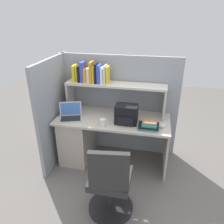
{
  "coord_description": "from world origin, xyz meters",
  "views": [
    {
      "loc": [
        0.57,
        -2.74,
        2.13
      ],
      "look_at": [
        0.0,
        -0.05,
        0.85
      ],
      "focal_mm": 35.32,
      "sensor_mm": 36.0,
      "label": 1
    }
  ],
  "objects_px": {
    "laptop": "(71,115)",
    "paper_cup": "(103,122)",
    "office_chair": "(110,186)",
    "computer_mouse": "(163,126)",
    "backpack": "(126,114)"
  },
  "relations": [
    {
      "from": "computer_mouse",
      "to": "paper_cup",
      "type": "relative_size",
      "value": 1.08
    },
    {
      "from": "computer_mouse",
      "to": "office_chair",
      "type": "xyz_separation_m",
      "value": [
        -0.53,
        -0.83,
        -0.35
      ]
    },
    {
      "from": "laptop",
      "to": "office_chair",
      "type": "xyz_separation_m",
      "value": [
        0.75,
        -0.83,
        -0.39
      ]
    },
    {
      "from": "laptop",
      "to": "paper_cup",
      "type": "bearing_deg",
      "value": -13.59
    },
    {
      "from": "laptop",
      "to": "paper_cup",
      "type": "xyz_separation_m",
      "value": [
        0.5,
        -0.12,
        -0.0
      ]
    },
    {
      "from": "computer_mouse",
      "to": "laptop",
      "type": "bearing_deg",
      "value": -155.91
    },
    {
      "from": "laptop",
      "to": "computer_mouse",
      "type": "bearing_deg",
      "value": -0.24
    },
    {
      "from": "paper_cup",
      "to": "office_chair",
      "type": "xyz_separation_m",
      "value": [
        0.25,
        -0.71,
        -0.38
      ]
    },
    {
      "from": "laptop",
      "to": "paper_cup",
      "type": "relative_size",
      "value": 3.91
    },
    {
      "from": "computer_mouse",
      "to": "paper_cup",
      "type": "bearing_deg",
      "value": -147.26
    },
    {
      "from": "laptop",
      "to": "paper_cup",
      "type": "distance_m",
      "value": 0.51
    },
    {
      "from": "computer_mouse",
      "to": "office_chair",
      "type": "height_order",
      "value": "office_chair"
    },
    {
      "from": "laptop",
      "to": "computer_mouse",
      "type": "xyz_separation_m",
      "value": [
        1.28,
        -0.01,
        -0.03
      ]
    },
    {
      "from": "laptop",
      "to": "backpack",
      "type": "height_order",
      "value": "backpack"
    },
    {
      "from": "backpack",
      "to": "paper_cup",
      "type": "height_order",
      "value": "backpack"
    }
  ]
}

